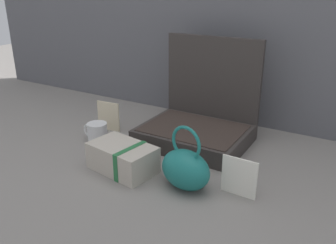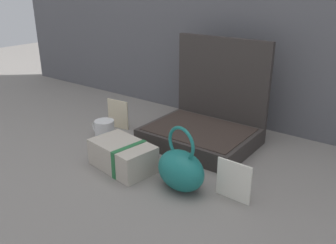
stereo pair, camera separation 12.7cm
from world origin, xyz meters
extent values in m
plane|color=slate|center=(0.00, 0.00, 0.00)|extent=(6.00, 6.00, 0.00)
cube|color=#332D2B|center=(-0.02, 0.21, 0.04)|extent=(0.44, 0.33, 0.07)
cube|color=#332823|center=(-0.02, 0.21, 0.07)|extent=(0.40, 0.30, 0.00)
cube|color=#332D2B|center=(-0.02, 0.39, 0.22)|extent=(0.44, 0.02, 0.43)
ellipsoid|color=#196B66|center=(0.11, -0.11, 0.07)|extent=(0.20, 0.16, 0.14)
torus|color=#196B66|center=(0.11, -0.11, 0.17)|extent=(0.12, 0.03, 0.12)
cube|color=#B2A899|center=(-0.14, -0.12, 0.05)|extent=(0.26, 0.18, 0.10)
cube|color=#236638|center=(-0.10, -0.13, 0.05)|extent=(0.04, 0.15, 0.10)
cylinder|color=silver|center=(-0.39, 0.02, 0.04)|extent=(0.09, 0.09, 0.09)
torus|color=silver|center=(-0.43, 0.02, 0.04)|extent=(0.06, 0.01, 0.06)
cube|color=silver|center=(0.28, -0.07, 0.07)|extent=(0.12, 0.01, 0.13)
cube|color=beige|center=(-0.43, 0.15, 0.07)|extent=(0.12, 0.02, 0.14)
camera|label=1|loc=(0.59, -1.04, 0.65)|focal=37.98mm
camera|label=2|loc=(0.69, -0.97, 0.65)|focal=37.98mm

